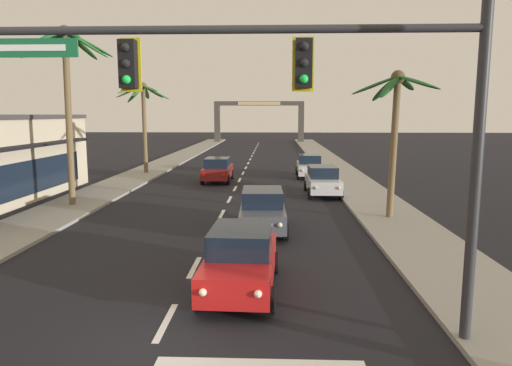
% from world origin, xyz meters
% --- Properties ---
extents(ground_plane, '(220.00, 220.00, 0.00)m').
position_xyz_m(ground_plane, '(0.00, 0.00, 0.00)').
color(ground_plane, black).
extents(sidewalk_right, '(3.20, 110.00, 0.14)m').
position_xyz_m(sidewalk_right, '(7.80, 20.00, 0.07)').
color(sidewalk_right, gray).
rests_on(sidewalk_right, ground).
extents(sidewalk_left, '(3.20, 110.00, 0.14)m').
position_xyz_m(sidewalk_left, '(-7.80, 20.00, 0.07)').
color(sidewalk_left, gray).
rests_on(sidewalk_left, ground).
extents(lane_markings, '(4.28, 86.21, 0.01)m').
position_xyz_m(lane_markings, '(0.42, 19.34, 0.00)').
color(lane_markings, silver).
rests_on(lane_markings, ground).
extents(traffic_signal_mast, '(10.31, 0.41, 7.12)m').
position_xyz_m(traffic_signal_mast, '(3.15, 0.38, 5.03)').
color(traffic_signal_mast, '#2D2D33').
rests_on(traffic_signal_mast, ground).
extents(sedan_lead_at_stop_bar, '(2.07, 4.50, 1.68)m').
position_xyz_m(sedan_lead_at_stop_bar, '(1.57, 3.24, 0.85)').
color(sedan_lead_at_stop_bar, red).
rests_on(sedan_lead_at_stop_bar, ground).
extents(sedan_third_in_queue, '(2.04, 4.49, 1.68)m').
position_xyz_m(sedan_third_in_queue, '(2.00, 9.65, 0.85)').
color(sedan_third_in_queue, '#4C515B').
rests_on(sedan_third_in_queue, ground).
extents(sedan_oncoming_far, '(1.98, 4.46, 1.68)m').
position_xyz_m(sedan_oncoming_far, '(-1.46, 23.30, 0.85)').
color(sedan_oncoming_far, maroon).
rests_on(sedan_oncoming_far, ground).
extents(sedan_parked_nearest_kerb, '(1.97, 4.46, 1.68)m').
position_xyz_m(sedan_parked_nearest_kerb, '(5.32, 18.21, 0.85)').
color(sedan_parked_nearest_kerb, silver).
rests_on(sedan_parked_nearest_kerb, ground).
extents(sedan_parked_mid_kerb, '(2.00, 4.47, 1.68)m').
position_xyz_m(sedan_parked_mid_kerb, '(5.12, 25.93, 0.85)').
color(sedan_parked_mid_kerb, silver).
rests_on(sedan_parked_mid_kerb, ground).
extents(palm_left_second, '(4.37, 4.64, 8.95)m').
position_xyz_m(palm_left_second, '(-7.73, 14.08, 6.80)').
color(palm_left_second, brown).
rests_on(palm_left_second, ground).
extents(palm_left_third, '(4.19, 4.27, 7.10)m').
position_xyz_m(palm_left_third, '(-7.64, 27.09, 5.37)').
color(palm_left_third, brown).
rests_on(palm_left_third, ground).
extents(palm_right_second, '(4.08, 3.85, 6.57)m').
position_xyz_m(palm_right_second, '(7.75, 11.80, 4.93)').
color(palm_right_second, brown).
rests_on(palm_right_second, ground).
extents(town_gateway_arch, '(14.80, 0.90, 6.76)m').
position_xyz_m(town_gateway_arch, '(0.00, 68.50, 4.38)').
color(town_gateway_arch, '#423D38').
rests_on(town_gateway_arch, ground).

